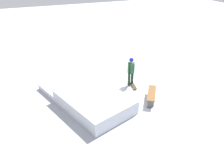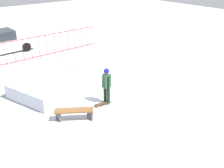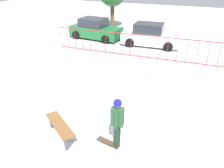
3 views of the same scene
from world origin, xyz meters
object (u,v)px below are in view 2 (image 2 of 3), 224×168
at_px(skateboard, 103,104).
at_px(parked_car_white, 2,43).
at_px(skater, 107,83).
at_px(park_bench, 74,112).
at_px(skate_ramp, 59,82).

height_order(skateboard, parked_car_white, parked_car_white).
bearing_deg(skater, park_bench, 0.68).
height_order(skateboard, park_bench, park_bench).
relative_size(skater, park_bench, 1.11).
xyz_separation_m(skate_ramp, park_bench, (-0.96, -3.13, 0.04)).
height_order(skater, skateboard, skater).
xyz_separation_m(skateboard, parked_car_white, (-1.12, 10.56, 0.65)).
bearing_deg(park_bench, skate_ramp, 73.00).
height_order(skate_ramp, skateboard, skate_ramp).
bearing_deg(skate_ramp, parked_car_white, 74.49).
relative_size(skate_ramp, parked_car_white, 1.43).
distance_m(skateboard, parked_car_white, 10.64).
xyz_separation_m(skater, skateboard, (-0.28, -0.06, -0.93)).
bearing_deg(parked_car_white, skateboard, -86.37).
bearing_deg(park_bench, skateboard, 7.33).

